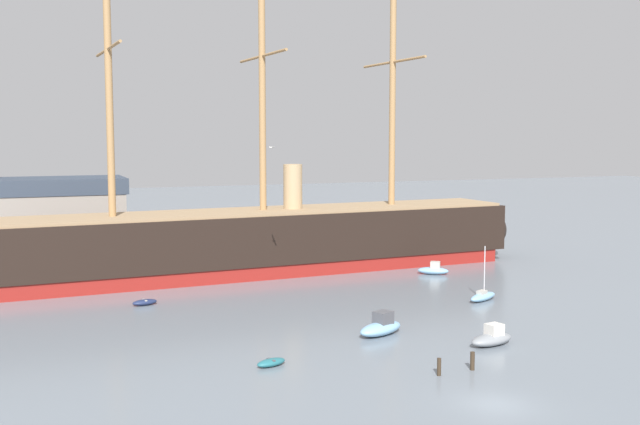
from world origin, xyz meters
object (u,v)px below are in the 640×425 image
at_px(tall_ship, 263,240).
at_px(motorboat_alongside_stern, 433,270).
at_px(dinghy_alongside_bow, 145,302).
at_px(sailboat_mid_right, 483,296).
at_px(dinghy_distant_centre, 238,249).
at_px(mooring_piling_left_pair, 439,367).
at_px(seagull_in_flight, 271,147).
at_px(motorboat_near_centre, 381,327).
at_px(mooring_piling_nearest, 472,361).
at_px(motorboat_foreground_right, 492,338).
at_px(dinghy_foreground_left, 271,362).
at_px(dinghy_far_right, 464,250).

distance_m(tall_ship, motorboat_alongside_stern, 20.13).
xyz_separation_m(dinghy_alongside_bow, motorboat_alongside_stern, (33.72, 3.96, 0.24)).
relative_size(sailboat_mid_right, dinghy_distant_centre, 2.58).
relative_size(sailboat_mid_right, dinghy_alongside_bow, 2.11).
height_order(mooring_piling_left_pair, seagull_in_flight, seagull_in_flight).
bearing_deg(mooring_piling_left_pair, seagull_in_flight, 98.56).
bearing_deg(motorboat_alongside_stern, sailboat_mid_right, -100.78).
height_order(motorboat_alongside_stern, dinghy_distant_centre, motorboat_alongside_stern).
distance_m(motorboat_alongside_stern, mooring_piling_left_pair, 37.68).
height_order(motorboat_near_centre, mooring_piling_nearest, motorboat_near_centre).
bearing_deg(tall_ship, dinghy_alongside_bow, -142.26).
height_order(motorboat_foreground_right, mooring_piling_left_pair, motorboat_foreground_right).
bearing_deg(dinghy_alongside_bow, mooring_piling_nearest, -57.99).
relative_size(dinghy_foreground_left, motorboat_foreground_right, 0.59).
height_order(dinghy_far_right, dinghy_distant_centre, dinghy_distant_centre).
distance_m(dinghy_foreground_left, seagull_in_flight, 24.43).
distance_m(motorboat_near_centre, mooring_piling_nearest, 10.76).
bearing_deg(seagull_in_flight, dinghy_far_right, 31.80).
bearing_deg(dinghy_foreground_left, seagull_in_flight, 71.64).
xyz_separation_m(dinghy_foreground_left, seagull_in_flight, (6.15, 18.52, 14.70)).
bearing_deg(tall_ship, seagull_in_flight, -104.54).
bearing_deg(sailboat_mid_right, motorboat_foreground_right, -121.30).
distance_m(motorboat_foreground_right, mooring_piling_left_pair, 9.03).
distance_m(motorboat_near_centre, dinghy_alongside_bow, 24.15).
distance_m(motorboat_foreground_right, motorboat_alongside_stern, 29.96).
height_order(motorboat_alongside_stern, dinghy_far_right, motorboat_alongside_stern).
xyz_separation_m(dinghy_foreground_left, motorboat_near_centre, (10.85, 4.69, 0.40)).
bearing_deg(sailboat_mid_right, dinghy_foreground_left, -154.15).
height_order(motorboat_near_centre, dinghy_distant_centre, motorboat_near_centre).
xyz_separation_m(motorboat_near_centre, motorboat_alongside_stern, (17.60, 21.95, -0.14)).
xyz_separation_m(sailboat_mid_right, mooring_piling_nearest, (-13.14, -18.40, 0.18)).
xyz_separation_m(dinghy_alongside_bow, mooring_piling_left_pair, (15.12, -28.82, 0.32)).
relative_size(motorboat_foreground_right, dinghy_distant_centre, 2.01).
bearing_deg(dinghy_distant_centre, mooring_piling_nearest, -89.68).
bearing_deg(motorboat_alongside_stern, mooring_piling_left_pair, -119.57).
distance_m(sailboat_mid_right, dinghy_distant_centre, 42.59).
xyz_separation_m(motorboat_foreground_right, motorboat_alongside_stern, (11.02, 27.85, -0.05)).
bearing_deg(dinghy_foreground_left, motorboat_near_centre, 23.38).
bearing_deg(tall_ship, mooring_piling_left_pair, -90.70).
height_order(tall_ship, motorboat_alongside_stern, tall_ship).
relative_size(tall_ship, dinghy_alongside_bow, 29.49).
bearing_deg(motorboat_near_centre, motorboat_foreground_right, -41.92).
relative_size(sailboat_mid_right, motorboat_alongside_stern, 1.42).
height_order(dinghy_alongside_bow, mooring_piling_nearest, mooring_piling_nearest).
xyz_separation_m(dinghy_foreground_left, dinghy_far_right, (41.34, 40.34, -0.04)).
distance_m(dinghy_far_right, mooring_piling_nearest, 54.45).
height_order(dinghy_far_right, mooring_piling_nearest, mooring_piling_nearest).
height_order(motorboat_foreground_right, mooring_piling_nearest, motorboat_foreground_right).
xyz_separation_m(sailboat_mid_right, seagull_in_flight, (-19.61, 6.04, 14.52)).
distance_m(sailboat_mid_right, seagull_in_flight, 25.14).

